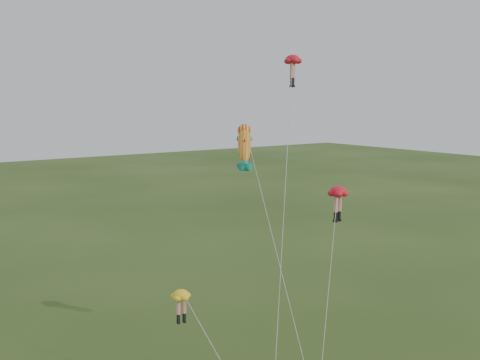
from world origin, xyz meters
TOP-DOWN VIEW (x-y plane):
  - legs_kite_red_high at (7.26, 7.89)m, footprint 10.57×10.91m
  - legs_kite_red_mid at (8.29, 4.25)m, footprint 8.79×7.47m
  - legs_kite_yellow at (-5.95, -0.38)m, footprint 4.23×4.69m
  - fish_kite at (1.63, 5.65)m, footprint 2.28×10.23m

SIDE VIEW (x-z plane):
  - legs_kite_yellow at x=-5.95m, z-range 3.94..13.42m
  - legs_kite_red_mid at x=8.29m, z-range 5.45..17.80m
  - fish_kite at x=1.63m, z-range 6.92..23.80m
  - legs_kite_red_high at x=7.26m, z-range 9.62..30.82m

